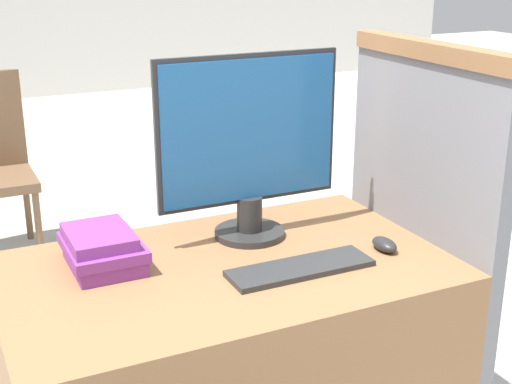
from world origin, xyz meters
The scene contains 5 objects.
carrel_divider centered at (0.63, 0.34, 0.68)m, with size 0.07×0.68×1.34m.
monitor centered at (0.15, 0.54, 1.05)m, with size 0.56×0.21×0.55m.
keyboard centered at (0.17, 0.25, 0.77)m, with size 0.40×0.12×0.02m.
mouse centered at (0.45, 0.27, 0.78)m, with size 0.05×0.09×0.04m.
book_stack centered at (-0.30, 0.51, 0.82)m, with size 0.20×0.26×0.10m.
Camera 1 is at (-0.69, -1.27, 1.59)m, focal length 50.00 mm.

